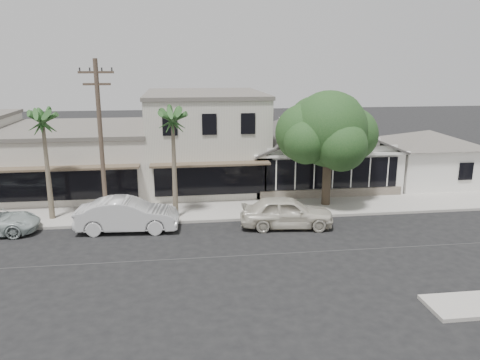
{
  "coord_description": "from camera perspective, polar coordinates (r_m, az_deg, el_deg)",
  "views": [
    {
      "loc": [
        -4.91,
        -20.16,
        8.83
      ],
      "look_at": [
        -1.43,
        6.0,
        2.14
      ],
      "focal_mm": 35.0,
      "sensor_mm": 36.0,
      "label": 1
    }
  ],
  "objects": [
    {
      "name": "corner_shop",
      "position": [
        34.66,
        9.18,
        3.72
      ],
      "size": [
        10.4,
        8.6,
        5.1
      ],
      "color": "white",
      "rests_on": "ground"
    },
    {
      "name": "row_building_midnear",
      "position": [
        35.05,
        -19.12,
        2.37
      ],
      "size": [
        10.0,
        10.0,
        4.2
      ],
      "primitive_type": "cube",
      "color": "beige",
      "rests_on": "ground"
    },
    {
      "name": "shade_tree",
      "position": [
        29.07,
        10.54,
        5.9
      ],
      "size": [
        6.49,
        5.86,
        7.2
      ],
      "rotation": [
        0.0,
        0.0,
        -0.43
      ],
      "color": "#4D3F2F",
      "rests_on": "ground"
    },
    {
      "name": "row_building_near",
      "position": [
        34.17,
        -4.29,
        4.8
      ],
      "size": [
        8.0,
        10.0,
        6.5
      ],
      "primitive_type": "cube",
      "color": "beige",
      "rests_on": "ground"
    },
    {
      "name": "car_1",
      "position": [
        25.75,
        -13.56,
        -4.14
      ],
      "size": [
        5.49,
        2.2,
        1.77
      ],
      "primitive_type": "imported",
      "rotation": [
        0.0,
        0.0,
        1.51
      ],
      "color": "silver",
      "rests_on": "ground"
    },
    {
      "name": "side_cottage",
      "position": [
        37.2,
        21.75,
        1.85
      ],
      "size": [
        6.0,
        6.0,
        3.0
      ],
      "primitive_type": "cube",
      "color": "white",
      "rests_on": "ground"
    },
    {
      "name": "utility_pole",
      "position": [
        26.0,
        -16.59,
        4.7
      ],
      "size": [
        1.8,
        0.24,
        9.0
      ],
      "color": "brown",
      "rests_on": "ground"
    },
    {
      "name": "ground",
      "position": [
        22.55,
        5.68,
        -8.89
      ],
      "size": [
        140.0,
        140.0,
        0.0
      ],
      "primitive_type": "plane",
      "color": "black",
      "rests_on": "ground"
    },
    {
      "name": "palm_mid",
      "position": [
        27.7,
        -22.95,
        6.71
      ],
      "size": [
        2.73,
        2.73,
        6.73
      ],
      "color": "#726651",
      "rests_on": "ground"
    },
    {
      "name": "palm_east",
      "position": [
        26.0,
        -8.23,
        7.36
      ],
      "size": [
        2.71,
        2.71,
        6.77
      ],
      "color": "#726651",
      "rests_on": "ground"
    },
    {
      "name": "car_0",
      "position": [
        25.7,
        5.7,
        -3.9
      ],
      "size": [
        5.23,
        2.54,
        1.72
      ],
      "primitive_type": "imported",
      "rotation": [
        0.0,
        0.0,
        1.47
      ],
      "color": "beige",
      "rests_on": "ground"
    },
    {
      "name": "sidewalk_north",
      "position": [
        28.46,
        -13.47,
        -4.08
      ],
      "size": [
        90.0,
        3.5,
        0.15
      ],
      "primitive_type": "cube",
      "color": "#9E9991",
      "rests_on": "ground"
    }
  ]
}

